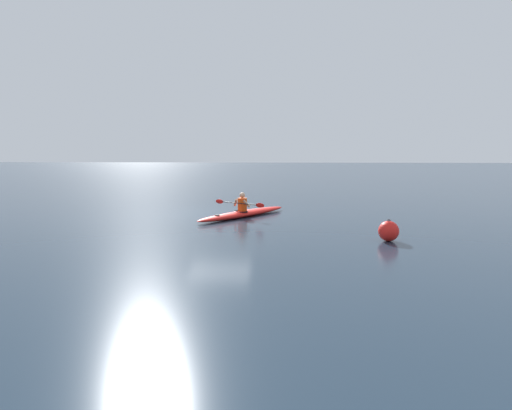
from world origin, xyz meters
TOP-DOWN VIEW (x-y plane):
  - ground_plane at (0.00, 0.00)m, footprint 160.00×160.00m
  - kayak at (-1.06, 0.81)m, footprint 3.32×4.48m
  - kayaker at (-1.00, 0.89)m, footprint 2.02×1.39m
  - mooring_buoy_white_far at (-5.59, 5.21)m, footprint 0.58×0.58m

SIDE VIEW (x-z plane):
  - ground_plane at x=0.00m, z-range 0.00..0.00m
  - kayak at x=-1.06m, z-range 0.00..0.24m
  - mooring_buoy_white_far at x=-5.59m, z-range -0.02..0.60m
  - kayaker at x=-1.00m, z-range 0.18..0.89m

